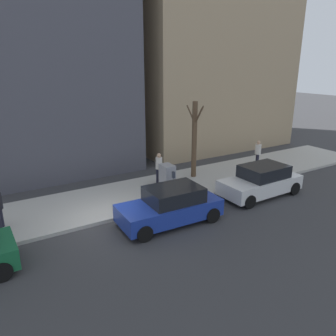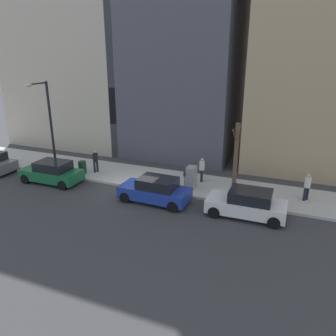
{
  "view_description": "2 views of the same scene",
  "coord_description": "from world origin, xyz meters",
  "px_view_note": "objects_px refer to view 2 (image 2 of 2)",
  "views": [
    {
      "loc": [
        -11.68,
        4.35,
        6.28
      ],
      "look_at": [
        0.48,
        -3.03,
        1.72
      ],
      "focal_mm": 35.0,
      "sensor_mm": 36.0,
      "label": 1
    },
    {
      "loc": [
        -17.58,
        -9.59,
        8.34
      ],
      "look_at": [
        0.8,
        -2.05,
        1.46
      ],
      "focal_mm": 35.0,
      "sensor_mm": 36.0,
      "label": 2
    }
  ],
  "objects_px": {
    "parked_car_blue": "(155,190)",
    "pedestrian_far_corner": "(95,160)",
    "parking_meter": "(184,180)",
    "office_tower_right": "(89,7)",
    "utility_box": "(191,177)",
    "pedestrian_near_meter": "(307,185)",
    "pedestrian_midblock": "(202,168)",
    "parked_car_green": "(52,172)",
    "bare_tree": "(236,154)",
    "streetlamp": "(48,120)",
    "parked_car_white": "(247,204)",
    "trash_bin": "(82,167)"
  },
  "relations": [
    {
      "from": "parked_car_blue",
      "to": "pedestrian_far_corner",
      "type": "distance_m",
      "value": 6.67
    },
    {
      "from": "parking_meter",
      "to": "office_tower_right",
      "type": "height_order",
      "value": "office_tower_right"
    },
    {
      "from": "parked_car_blue",
      "to": "office_tower_right",
      "type": "xyz_separation_m",
      "value": [
        12.97,
        12.74,
        11.94
      ]
    },
    {
      "from": "parking_meter",
      "to": "utility_box",
      "type": "relative_size",
      "value": 0.94
    },
    {
      "from": "pedestrian_near_meter",
      "to": "pedestrian_midblock",
      "type": "height_order",
      "value": "same"
    },
    {
      "from": "parked_car_blue",
      "to": "parked_car_green",
      "type": "height_order",
      "value": "same"
    },
    {
      "from": "parked_car_green",
      "to": "pedestrian_midblock",
      "type": "relative_size",
      "value": 2.55
    },
    {
      "from": "pedestrian_midblock",
      "to": "pedestrian_far_corner",
      "type": "xyz_separation_m",
      "value": [
        -1.15,
        7.75,
        0.0
      ]
    },
    {
      "from": "parking_meter",
      "to": "bare_tree",
      "type": "relative_size",
      "value": 0.32
    },
    {
      "from": "bare_tree",
      "to": "office_tower_right",
      "type": "bearing_deg",
      "value": 61.35
    },
    {
      "from": "parking_meter",
      "to": "pedestrian_midblock",
      "type": "bearing_deg",
      "value": -12.23
    },
    {
      "from": "pedestrian_far_corner",
      "to": "office_tower_right",
      "type": "height_order",
      "value": "office_tower_right"
    },
    {
      "from": "parked_car_green",
      "to": "pedestrian_near_meter",
      "type": "xyz_separation_m",
      "value": [
        3.1,
        -16.19,
        0.35
      ]
    },
    {
      "from": "parking_meter",
      "to": "pedestrian_far_corner",
      "type": "bearing_deg",
      "value": 81.89
    },
    {
      "from": "pedestrian_near_meter",
      "to": "office_tower_right",
      "type": "xyz_separation_m",
      "value": [
        9.68,
        21.06,
        11.59
      ]
    },
    {
      "from": "streetlamp",
      "to": "pedestrian_far_corner",
      "type": "relative_size",
      "value": 3.92
    },
    {
      "from": "parking_meter",
      "to": "pedestrian_midblock",
      "type": "distance_m",
      "value": 2.24
    },
    {
      "from": "parked_car_white",
      "to": "parked_car_blue",
      "type": "height_order",
      "value": "same"
    },
    {
      "from": "office_tower_right",
      "to": "utility_box",
      "type": "bearing_deg",
      "value": -126.33
    },
    {
      "from": "utility_box",
      "to": "pedestrian_far_corner",
      "type": "xyz_separation_m",
      "value": [
        0.19,
        7.45,
        0.24
      ]
    },
    {
      "from": "pedestrian_near_meter",
      "to": "pedestrian_midblock",
      "type": "distance_m",
      "value": 6.65
    },
    {
      "from": "parking_meter",
      "to": "utility_box",
      "type": "distance_m",
      "value": 0.88
    },
    {
      "from": "parked_car_green",
      "to": "bare_tree",
      "type": "bearing_deg",
      "value": -73.83
    },
    {
      "from": "office_tower_right",
      "to": "pedestrian_near_meter",
      "type": "bearing_deg",
      "value": -114.69
    },
    {
      "from": "parked_car_blue",
      "to": "utility_box",
      "type": "relative_size",
      "value": 2.97
    },
    {
      "from": "pedestrian_near_meter",
      "to": "pedestrian_far_corner",
      "type": "height_order",
      "value": "same"
    },
    {
      "from": "streetlamp",
      "to": "pedestrian_near_meter",
      "type": "height_order",
      "value": "streetlamp"
    },
    {
      "from": "office_tower_right",
      "to": "parking_meter",
      "type": "bearing_deg",
      "value": -128.85
    },
    {
      "from": "parked_car_white",
      "to": "office_tower_right",
      "type": "bearing_deg",
      "value": 54.18
    },
    {
      "from": "streetlamp",
      "to": "parking_meter",
      "type": "bearing_deg",
      "value": -89.06
    },
    {
      "from": "pedestrian_near_meter",
      "to": "parked_car_green",
      "type": "bearing_deg",
      "value": 138.41
    },
    {
      "from": "pedestrian_far_corner",
      "to": "parked_car_green",
      "type": "bearing_deg",
      "value": -12.04
    },
    {
      "from": "parked_car_green",
      "to": "pedestrian_midblock",
      "type": "xyz_separation_m",
      "value": [
        3.72,
        -9.56,
        0.35
      ]
    },
    {
      "from": "bare_tree",
      "to": "pedestrian_midblock",
      "type": "relative_size",
      "value": 2.54
    },
    {
      "from": "parked_car_white",
      "to": "trash_bin",
      "type": "distance_m",
      "value": 12.35
    },
    {
      "from": "parked_car_blue",
      "to": "streetlamp",
      "type": "relative_size",
      "value": 0.65
    },
    {
      "from": "office_tower_right",
      "to": "trash_bin",
      "type": "bearing_deg",
      "value": -151.27
    },
    {
      "from": "parked_car_white",
      "to": "bare_tree",
      "type": "height_order",
      "value": "bare_tree"
    },
    {
      "from": "pedestrian_near_meter",
      "to": "parked_car_white",
      "type": "bearing_deg",
      "value": 173.99
    },
    {
      "from": "parked_car_green",
      "to": "pedestrian_far_corner",
      "type": "bearing_deg",
      "value": -36.29
    },
    {
      "from": "parked_car_blue",
      "to": "parked_car_green",
      "type": "distance_m",
      "value": 7.87
    },
    {
      "from": "parked_car_white",
      "to": "parked_car_green",
      "type": "xyz_separation_m",
      "value": [
        -0.0,
        13.23,
        0.0
      ]
    },
    {
      "from": "streetlamp",
      "to": "bare_tree",
      "type": "height_order",
      "value": "streetlamp"
    },
    {
      "from": "pedestrian_midblock",
      "to": "streetlamp",
      "type": "bearing_deg",
      "value": 90.24
    },
    {
      "from": "trash_bin",
      "to": "parked_car_green",
      "type": "bearing_deg",
      "value": 152.26
    },
    {
      "from": "parking_meter",
      "to": "utility_box",
      "type": "bearing_deg",
      "value": -11.72
    },
    {
      "from": "parked_car_green",
      "to": "office_tower_right",
      "type": "bearing_deg",
      "value": 19.69
    },
    {
      "from": "parking_meter",
      "to": "streetlamp",
      "type": "bearing_deg",
      "value": 90.94
    },
    {
      "from": "parking_meter",
      "to": "bare_tree",
      "type": "distance_m",
      "value": 3.71
    },
    {
      "from": "parked_car_blue",
      "to": "pedestrian_far_corner",
      "type": "relative_size",
      "value": 2.56
    }
  ]
}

